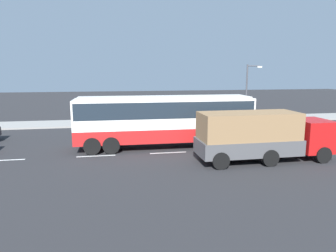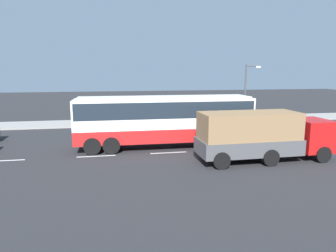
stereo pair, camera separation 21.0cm
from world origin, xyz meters
The scene contains 9 objects.
ground_plane centered at (0.00, 0.00, 0.00)m, with size 120.00×120.00×0.00m, color #28282B.
sidewalk_curb centered at (0.00, 9.80, 0.07)m, with size 80.00×4.00×0.15m, color gray.
lane_centreline centered at (2.91, -2.52, 0.00)m, with size 38.27×0.16×0.01m.
coach_bus centered at (1.09, -0.98, 2.20)m, with size 12.18×2.77×3.55m.
cargo_truck centered at (6.20, -5.22, 1.58)m, with size 8.09×2.67×2.92m.
car_white_minivan centered at (11.93, -1.04, 0.76)m, with size 4.21×2.03×1.43m.
pedestrian_near_curb centered at (-3.73, 9.57, 1.18)m, with size 0.32×0.32×1.77m.
pedestrian_at_crossing centered at (-4.71, 9.38, 1.02)m, with size 0.32×0.32×1.53m.
street_lamp centered at (11.33, 8.28, 3.51)m, with size 1.62×0.24×5.76m.
Camera 1 is at (-2.32, -21.85, 5.30)m, focal length 33.13 mm.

